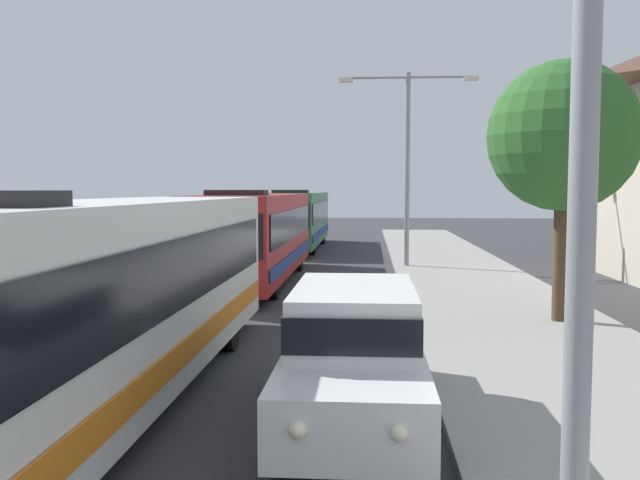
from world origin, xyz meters
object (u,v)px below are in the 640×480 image
at_px(bus_second_in_line, 257,234).
at_px(bus_middle, 298,218).
at_px(roadside_tree, 563,137).
at_px(streetlamp_mid, 408,148).
at_px(white_suv, 354,350).
at_px(bus_lead, 110,291).

distance_m(bus_second_in_line, bus_middle, 13.46).
bearing_deg(roadside_tree, streetlamp_mid, 104.63).
bearing_deg(white_suv, bus_middle, 97.68).
xyz_separation_m(bus_lead, bus_middle, (0.00, 26.68, 0.00)).
bearing_deg(bus_second_in_line, white_suv, -75.15).
distance_m(streetlamp_mid, roadside_tree, 11.64).
distance_m(bus_second_in_line, white_suv, 14.45).
height_order(bus_second_in_line, bus_middle, same).
height_order(bus_second_in_line, roadside_tree, roadside_tree).
distance_m(bus_lead, bus_second_in_line, 13.22).
height_order(bus_second_in_line, white_suv, bus_second_in_line).
bearing_deg(bus_lead, streetlamp_mid, 72.78).
bearing_deg(bus_middle, bus_lead, -90.00).
xyz_separation_m(bus_lead, streetlamp_mid, (5.40, 17.42, 3.20)).
bearing_deg(bus_middle, streetlamp_mid, -59.75).
bearing_deg(roadside_tree, bus_middle, 112.12).
relative_size(bus_second_in_line, streetlamp_mid, 1.53).
bearing_deg(streetlamp_mid, roadside_tree, -75.37).
height_order(white_suv, roadside_tree, roadside_tree).
bearing_deg(roadside_tree, bus_second_in_line, 139.76).
bearing_deg(bus_second_in_line, bus_lead, -90.00).
xyz_separation_m(white_suv, roadside_tree, (4.64, 6.89, 3.40)).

